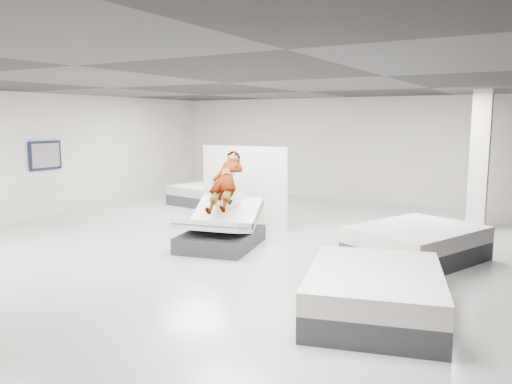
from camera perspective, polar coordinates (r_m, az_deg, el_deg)
room at (r=9.59m, az=-3.41°, el=2.75°), size 14.00×14.04×3.20m
hero_bed at (r=9.99m, az=-4.03°, el=-4.39°), size 1.69×2.02×1.02m
person at (r=10.13m, az=-3.43°, el=0.30°), size 0.89×1.47×1.55m
remote at (r=9.76m, az=-2.95°, el=-1.18°), size 0.08×0.15×0.08m
divider_panel at (r=11.47m, az=-1.34°, el=0.46°), size 2.11×0.28×1.92m
flat_bed_right_far at (r=9.49m, az=17.85°, el=-5.62°), size 2.42×2.72×0.62m
flat_bed_right_near at (r=6.75m, az=13.40°, el=-11.16°), size 2.17×2.56×0.61m
flat_bed_left_far at (r=14.89m, az=-5.41°, el=-0.39°), size 2.29×1.86×0.57m
column at (r=12.57m, az=24.18°, el=3.36°), size 0.40×0.40×3.20m
wall_poster at (r=14.05m, az=-22.94°, el=3.88°), size 0.06×0.95×0.75m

